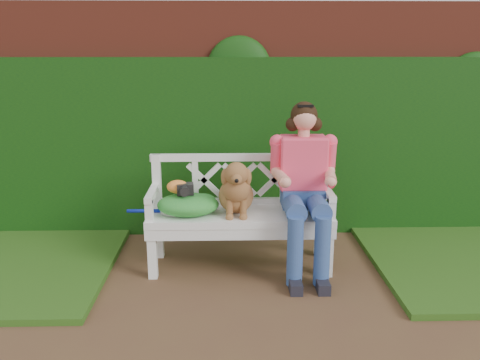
{
  "coord_description": "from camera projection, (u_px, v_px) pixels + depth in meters",
  "views": [
    {
      "loc": [
        -0.13,
        -3.13,
        1.79
      ],
      "look_at": [
        -0.03,
        0.83,
        0.75
      ],
      "focal_mm": 38.0,
      "sensor_mm": 36.0,
      "label": 1
    }
  ],
  "objects": [
    {
      "name": "ground",
      "position": [
        248.0,
        316.0,
        3.49
      ],
      "size": [
        60.0,
        60.0,
        0.0
      ],
      "primitive_type": "plane",
      "color": "brown"
    },
    {
      "name": "green_bag",
      "position": [
        188.0,
        204.0,
        4.09
      ],
      "size": [
        0.55,
        0.46,
        0.17
      ],
      "primitive_type": null,
      "rotation": [
        0.0,
        0.0,
        -0.17
      ],
      "color": "#358C39",
      "rests_on": "garden_bench"
    },
    {
      "name": "tennis_racket",
      "position": [
        177.0,
        211.0,
        4.15
      ],
      "size": [
        0.64,
        0.29,
        0.03
      ],
      "primitive_type": null,
      "rotation": [
        0.0,
        0.0,
        0.05
      ],
      "color": "silver",
      "rests_on": "garden_bench"
    },
    {
      "name": "seated_woman",
      "position": [
        303.0,
        190.0,
        4.11
      ],
      "size": [
        0.63,
        0.8,
        1.34
      ],
      "primitive_type": null,
      "rotation": [
        0.0,
        0.0,
        -0.09
      ],
      "color": "#EB3F64",
      "rests_on": "ground"
    },
    {
      "name": "camera_item",
      "position": [
        185.0,
        189.0,
        4.05
      ],
      "size": [
        0.14,
        0.11,
        0.09
      ],
      "primitive_type": "cube",
      "rotation": [
        0.0,
        0.0,
        0.11
      ],
      "color": "black",
      "rests_on": "green_bag"
    },
    {
      "name": "garden_bench",
      "position": [
        240.0,
        239.0,
        4.23
      ],
      "size": [
        1.61,
        0.68,
        0.48
      ],
      "primitive_type": null,
      "rotation": [
        0.0,
        0.0,
        0.05
      ],
      "color": "white",
      "rests_on": "ground"
    },
    {
      "name": "brick_wall",
      "position": [
        240.0,
        119.0,
        5.05
      ],
      "size": [
        10.0,
        0.3,
        2.2
      ],
      "primitive_type": "cube",
      "color": "maroon",
      "rests_on": "ground"
    },
    {
      "name": "baseball_glove",
      "position": [
        178.0,
        187.0,
        4.07
      ],
      "size": [
        0.18,
        0.14,
        0.11
      ],
      "primitive_type": "ellipsoid",
      "rotation": [
        0.0,
        0.0,
        0.08
      ],
      "color": "orange",
      "rests_on": "green_bag"
    },
    {
      "name": "ivy_hedge",
      "position": [
        241.0,
        148.0,
        4.9
      ],
      "size": [
        10.0,
        0.18,
        1.7
      ],
      "primitive_type": "cube",
      "color": "#18480C",
      "rests_on": "ground"
    },
    {
      "name": "dog",
      "position": [
        236.0,
        186.0,
        4.06
      ],
      "size": [
        0.38,
        0.46,
        0.46
      ],
      "primitive_type": null,
      "rotation": [
        0.0,
        0.0,
        0.19
      ],
      "color": "#B37941",
      "rests_on": "garden_bench"
    }
  ]
}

